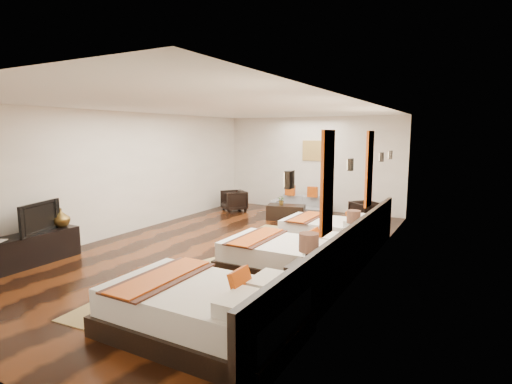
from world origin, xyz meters
The scene contains 29 objects.
floor centered at (0.00, 0.00, 0.00)m, with size 5.50×9.50×0.01m, color black.
ceiling centered at (0.00, 0.00, 2.80)m, with size 5.50×9.50×0.01m, color white.
back_wall centered at (0.00, 4.75, 1.40)m, with size 5.50×0.01×2.80m, color silver.
left_wall centered at (-2.75, 0.00, 1.40)m, with size 0.01×9.50×2.80m, color silver.
right_wall centered at (2.75, 0.00, 1.40)m, with size 0.01×9.50×2.80m, color silver.
headboard_panel centered at (2.71, -0.80, 0.45)m, with size 0.08×6.60×0.90m, color black.
bed_near centered at (1.70, -3.10, 0.30)m, with size 2.28×1.43×0.87m.
bed_mid centered at (1.70, -0.75, 0.28)m, with size 2.13×1.34×0.81m.
bed_far centered at (1.69, 1.40, 0.25)m, with size 1.95×1.22×0.74m.
nightstand_a centered at (2.44, -1.75, 0.35)m, with size 0.50×0.50×0.99m.
nightstand_b centered at (2.44, 0.47, 0.32)m, with size 0.47×0.47×0.92m.
jute_mat_near centered at (0.19, -3.13, 0.01)m, with size 0.75×1.20×0.01m, color #9A824E.
jute_mat_mid centered at (0.41, -1.05, 0.01)m, with size 0.75×1.20×0.01m, color #9A824E.
jute_mat_far centered at (0.14, 1.62, 0.01)m, with size 0.75×1.20×0.01m, color #9A824E.
tv_console centered at (-2.50, -2.59, 0.28)m, with size 0.50×1.80×0.55m, color black.
tv centered at (-2.45, -2.42, 0.83)m, with size 0.97×0.13×0.56m, color black.
figurine centered at (-2.50, -1.90, 0.73)m, with size 0.34×0.34×0.35m, color brown.
sofa centered at (-0.07, 4.09, 0.25)m, with size 1.70×0.67×0.50m, color gray.
armchair_left centered at (-1.97, 3.44, 0.31)m, with size 0.66×0.68×0.61m, color black.
armchair_right centered at (1.92, 3.57, 0.29)m, with size 0.62×0.64×0.58m, color black.
coffee_table centered at (-0.07, 3.04, 0.20)m, with size 1.00×0.50×0.40m, color black.
table_plant centered at (-0.20, 3.04, 0.52)m, with size 0.22×0.19×0.25m, color #275A1E.
orange_panel_a centered at (2.73, -1.90, 1.70)m, with size 0.04×0.40×1.30m, color #D86014.
orange_panel_b centered at (2.73, 0.30, 1.70)m, with size 0.04×0.40×1.30m, color #D86014.
sconce_near centered at (2.70, -3.00, 1.85)m, with size 0.07×0.12×0.18m.
sconce_mid centered at (2.70, -0.80, 1.85)m, with size 0.07×0.12×0.18m.
sconce_far centered at (2.70, 1.40, 1.85)m, with size 0.07×0.12×0.18m.
sconce_lounge centered at (2.70, 2.30, 1.85)m, with size 0.07×0.12×0.18m.
gold_artwork centered at (0.00, 4.73, 1.80)m, with size 0.60×0.04×0.60m, color #AD873F.
Camera 1 is at (4.32, -6.61, 2.30)m, focal length 28.05 mm.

